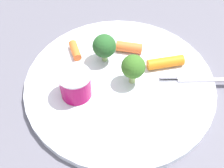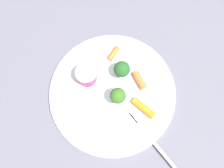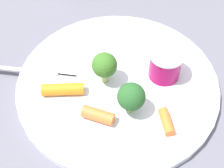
{
  "view_description": "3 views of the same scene",
  "coord_description": "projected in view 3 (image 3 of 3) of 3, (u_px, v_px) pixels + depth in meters",
  "views": [
    {
      "loc": [
        0.02,
        0.3,
        0.37
      ],
      "look_at": [
        0.01,
        0.02,
        0.03
      ],
      "focal_mm": 48.47,
      "sensor_mm": 36.0,
      "label": 1
    },
    {
      "loc": [
        -0.12,
        0.1,
        0.64
      ],
      "look_at": [
        0.01,
        -0.01,
        0.03
      ],
      "focal_mm": 44.97,
      "sensor_mm": 36.0,
      "label": 2
    },
    {
      "loc": [
        0.04,
        -0.3,
        0.39
      ],
      "look_at": [
        -0.01,
        -0.01,
        0.02
      ],
      "focal_mm": 53.57,
      "sensor_mm": 36.0,
      "label": 3
    }
  ],
  "objects": [
    {
      "name": "carrot_stick_2",
      "position": [
        167.0,
        122.0,
        0.43
      ],
      "size": [
        0.02,
        0.04,
        0.01
      ],
      "primitive_type": "cylinder",
      "rotation": [
        1.57,
        0.0,
        3.45
      ],
      "color": "orange",
      "rests_on": "plate"
    },
    {
      "name": "ground_plane",
      "position": [
        118.0,
        87.0,
        0.49
      ],
      "size": [
        2.4,
        2.4,
        0.0
      ],
      "primitive_type": "plane",
      "color": "slate"
    },
    {
      "name": "carrot_stick_0",
      "position": [
        63.0,
        89.0,
        0.46
      ],
      "size": [
        0.06,
        0.03,
        0.02
      ],
      "primitive_type": "cylinder",
      "rotation": [
        1.57,
        0.0,
        1.76
      ],
      "color": "orange",
      "rests_on": "plate"
    },
    {
      "name": "broccoli_floret_1",
      "position": [
        131.0,
        97.0,
        0.43
      ],
      "size": [
        0.04,
        0.04,
        0.05
      ],
      "color": "#7FAF60",
      "rests_on": "plate"
    },
    {
      "name": "sauce_cup",
      "position": [
        165.0,
        65.0,
        0.47
      ],
      "size": [
        0.05,
        0.05,
        0.04
      ],
      "color": "#980647",
      "rests_on": "plate"
    },
    {
      "name": "carrot_stick_1",
      "position": [
        98.0,
        115.0,
        0.44
      ],
      "size": [
        0.05,
        0.03,
        0.02
      ],
      "primitive_type": "cylinder",
      "rotation": [
        1.57,
        0.0,
        1.36
      ],
      "color": "orange",
      "rests_on": "plate"
    },
    {
      "name": "broccoli_floret_0",
      "position": [
        104.0,
        66.0,
        0.46
      ],
      "size": [
        0.04,
        0.04,
        0.05
      ],
      "color": "#92AF62",
      "rests_on": "plate"
    },
    {
      "name": "fork",
      "position": [
        16.0,
        70.0,
        0.49
      ],
      "size": [
        0.19,
        0.01,
        0.0
      ],
      "color": "#B5AFBC",
      "rests_on": "plate"
    },
    {
      "name": "plate",
      "position": [
        118.0,
        84.0,
        0.49
      ],
      "size": [
        0.29,
        0.29,
        0.01
      ],
      "primitive_type": "cylinder",
      "color": "white",
      "rests_on": "ground_plane"
    }
  ]
}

